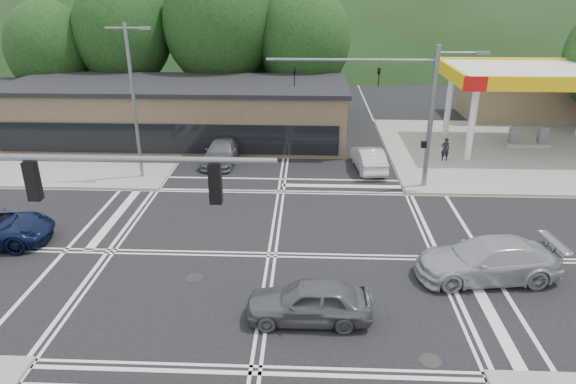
{
  "coord_description": "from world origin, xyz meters",
  "views": [
    {
      "loc": [
        1.54,
        -19.59,
        11.18
      ],
      "look_at": [
        0.54,
        3.83,
        1.4
      ],
      "focal_mm": 32.0,
      "sensor_mm": 36.0,
      "label": 1
    }
  ],
  "objects_px": {
    "car_grey_center": "(309,301)",
    "car_queue_b": "(302,121)",
    "car_queue_a": "(369,159)",
    "car_silver_east": "(487,260)",
    "car_northbound": "(222,151)",
    "pedestrian": "(445,149)"
  },
  "relations": [
    {
      "from": "car_queue_a",
      "to": "car_queue_b",
      "type": "bearing_deg",
      "value": -69.87
    },
    {
      "from": "car_queue_b",
      "to": "car_northbound",
      "type": "height_order",
      "value": "car_queue_b"
    },
    {
      "from": "car_silver_east",
      "to": "car_queue_a",
      "type": "height_order",
      "value": "car_silver_east"
    },
    {
      "from": "car_silver_east",
      "to": "car_queue_b",
      "type": "xyz_separation_m",
      "value": [
        -7.72,
        21.24,
        -0.04
      ]
    },
    {
      "from": "car_silver_east",
      "to": "car_queue_a",
      "type": "xyz_separation_m",
      "value": [
        -3.42,
        12.55,
        -0.09
      ]
    },
    {
      "from": "pedestrian",
      "to": "car_queue_b",
      "type": "bearing_deg",
      "value": -41.49
    },
    {
      "from": "car_grey_center",
      "to": "car_queue_a",
      "type": "bearing_deg",
      "value": 166.43
    },
    {
      "from": "car_silver_east",
      "to": "car_queue_b",
      "type": "bearing_deg",
      "value": -166.13
    },
    {
      "from": "car_grey_center",
      "to": "car_queue_b",
      "type": "height_order",
      "value": "car_queue_b"
    },
    {
      "from": "car_grey_center",
      "to": "car_queue_b",
      "type": "bearing_deg",
      "value": -178.83
    },
    {
      "from": "car_queue_b",
      "to": "pedestrian",
      "type": "distance_m",
      "value": 11.81
    },
    {
      "from": "car_grey_center",
      "to": "car_queue_a",
      "type": "height_order",
      "value": "car_grey_center"
    },
    {
      "from": "car_grey_center",
      "to": "car_silver_east",
      "type": "height_order",
      "value": "car_silver_east"
    },
    {
      "from": "car_grey_center",
      "to": "car_silver_east",
      "type": "distance_m",
      "value": 7.72
    },
    {
      "from": "car_grey_center",
      "to": "car_queue_b",
      "type": "xyz_separation_m",
      "value": [
        -0.63,
        24.29,
        0.03
      ]
    },
    {
      "from": "pedestrian",
      "to": "car_grey_center",
      "type": "bearing_deg",
      "value": 58.59
    },
    {
      "from": "car_queue_a",
      "to": "car_queue_b",
      "type": "relative_size",
      "value": 0.96
    },
    {
      "from": "car_silver_east",
      "to": "car_queue_b",
      "type": "relative_size",
      "value": 1.23
    },
    {
      "from": "car_grey_center",
      "to": "car_northbound",
      "type": "xyz_separation_m",
      "value": [
        -5.75,
        16.68,
        -0.03
      ]
    },
    {
      "from": "car_grey_center",
      "to": "pedestrian",
      "type": "distance_m",
      "value": 19.27
    },
    {
      "from": "car_silver_east",
      "to": "pedestrian",
      "type": "relative_size",
      "value": 3.7
    },
    {
      "from": "car_northbound",
      "to": "pedestrian",
      "type": "relative_size",
      "value": 3.26
    }
  ]
}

